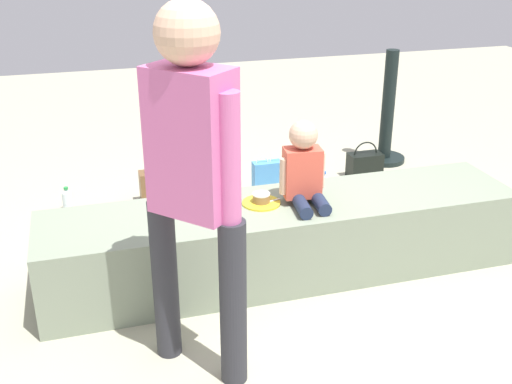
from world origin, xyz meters
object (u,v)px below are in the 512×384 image
at_px(cake_plate, 261,200).
at_px(party_cup_red, 322,208).
at_px(handbag_black_leather, 365,165).
at_px(water_bottle_far_side, 67,200).
at_px(cake_box_white, 175,239).
at_px(gift_bag, 269,182).
at_px(adult_standing, 193,166).
at_px(handbag_brown_canvas, 161,186).
at_px(water_bottle_near_gift, 324,187).
at_px(child_seated, 304,168).

height_order(cake_plate, party_cup_red, cake_plate).
height_order(cake_plate, handbag_black_leather, cake_plate).
xyz_separation_m(water_bottle_far_side, cake_box_white, (0.66, -0.76, -0.03)).
xyz_separation_m(cake_plate, gift_bag, (0.35, 0.98, -0.32)).
xyz_separation_m(adult_standing, cake_box_white, (0.08, 1.20, -0.96)).
xyz_separation_m(adult_standing, handbag_brown_canvas, (0.09, 1.92, -0.88)).
distance_m(gift_bag, party_cup_red, 0.45).
xyz_separation_m(gift_bag, cake_box_white, (-0.79, -0.51, -0.11)).
height_order(water_bottle_near_gift, water_bottle_far_side, water_bottle_near_gift).
height_order(cake_plate, gift_bag, cake_plate).
bearing_deg(handbag_brown_canvas, cake_box_white, -91.13).
relative_size(adult_standing, water_bottle_near_gift, 7.39).
relative_size(cake_box_white, handbag_brown_canvas, 0.92).
bearing_deg(handbag_brown_canvas, gift_bag, -15.42).
distance_m(child_seated, adult_standing, 1.06).
height_order(adult_standing, party_cup_red, adult_standing).
height_order(child_seated, water_bottle_far_side, child_seated).
relative_size(cake_plate, handbag_black_leather, 0.73).
relative_size(child_seated, cake_box_white, 1.45).
xyz_separation_m(water_bottle_near_gift, handbag_brown_canvas, (-1.19, 0.29, 0.03)).
distance_m(water_bottle_far_side, party_cup_red, 1.85).
height_order(cake_plate, cake_box_white, cake_plate).
bearing_deg(water_bottle_far_side, gift_bag, -10.05).
distance_m(gift_bag, water_bottle_far_side, 1.48).
bearing_deg(cake_box_white, child_seated, -38.33).
relative_size(cake_plate, handbag_brown_canvas, 0.62).
height_order(adult_standing, water_bottle_far_side, adult_standing).
bearing_deg(water_bottle_near_gift, water_bottle_far_side, 169.82).
height_order(gift_bag, cake_box_white, gift_bag).
relative_size(child_seated, handbag_brown_canvas, 1.33).
bearing_deg(child_seated, adult_standing, -138.25).
distance_m(adult_standing, water_bottle_far_side, 2.25).
bearing_deg(handbag_brown_canvas, adult_standing, -92.76).
height_order(cake_plate, handbag_brown_canvas, cake_plate).
distance_m(gift_bag, handbag_black_leather, 0.94).
relative_size(gift_bag, handbag_brown_canvas, 1.01).
bearing_deg(cake_box_white, water_bottle_near_gift, 19.71).
distance_m(cake_plate, water_bottle_near_gift, 1.24).
relative_size(water_bottle_far_side, cake_box_white, 0.56).
bearing_deg(child_seated, handbag_brown_canvas, 117.66).
bearing_deg(handbag_black_leather, child_seated, -128.54).
bearing_deg(adult_standing, cake_box_white, 86.25).
height_order(gift_bag, water_bottle_near_gift, gift_bag).
xyz_separation_m(cake_plate, water_bottle_near_gift, (0.76, 0.91, -0.38)).
xyz_separation_m(gift_bag, water_bottle_far_side, (-1.45, 0.26, -0.08)).
xyz_separation_m(cake_plate, party_cup_red, (0.66, 0.66, -0.43)).
relative_size(child_seated, gift_bag, 1.31).
relative_size(gift_bag, handbag_black_leather, 1.20).
bearing_deg(party_cup_red, gift_bag, 133.08).
bearing_deg(handbag_black_leather, cake_plate, -135.63).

